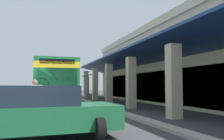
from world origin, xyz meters
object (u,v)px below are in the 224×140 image
Objects in this scene: transit_bus at (52,81)px; pedestrian at (35,97)px; parked_sedan_green at (36,112)px; potted_palm at (88,92)px.

transit_bus is 8.44m from pedestrian.
transit_bus reaches higher than parked_sedan_green.
potted_palm is (-21.33, 5.78, -0.05)m from parked_sedan_green.
parked_sedan_green is 22.10m from potted_palm.
parked_sedan_green is (12.29, -1.11, -1.10)m from transit_bus.
pedestrian is at bearing -178.72° from parked_sedan_green.
transit_bus is at bearing 171.81° from pedestrian.
parked_sedan_green is at bearing -5.15° from transit_bus.
parked_sedan_green is 2.60× the size of pedestrian.
potted_palm reaches higher than parked_sedan_green.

